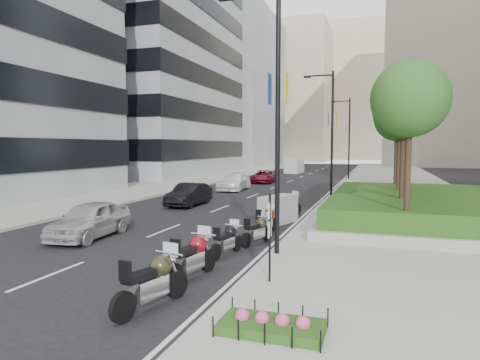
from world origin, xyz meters
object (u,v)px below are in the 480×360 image
at_px(lamp_post_0, 273,105).
at_px(motorcycle_3, 258,230).
at_px(motorcycle_2, 227,240).
at_px(motorcycle_1, 193,257).
at_px(motorcycle_5, 278,210).
at_px(car_c, 234,182).
at_px(lamp_post_1, 330,127).
at_px(motorcycle_0, 153,281).
at_px(car_b, 189,195).
at_px(delivery_van, 294,166).
at_px(motorcycle_4, 267,221).
at_px(motorcycle_6, 289,205).
at_px(car_d, 263,177).
at_px(car_a, 90,220).
at_px(parking_sign, 270,233).
at_px(lamp_post_2, 348,134).

height_order(lamp_post_0, motorcycle_3, lamp_post_0).
distance_m(motorcycle_2, motorcycle_3, 2.05).
height_order(motorcycle_1, motorcycle_5, motorcycle_5).
relative_size(motorcycle_3, car_c, 0.39).
distance_m(lamp_post_0, lamp_post_1, 17.00).
height_order(motorcycle_2, motorcycle_3, motorcycle_3).
relative_size(motorcycle_0, car_b, 0.56).
relative_size(motorcycle_3, delivery_van, 0.41).
bearing_deg(motorcycle_4, motorcycle_6, 13.07).
bearing_deg(motorcycle_2, car_d, 22.57).
height_order(car_d, delivery_van, delivery_van).
bearing_deg(motorcycle_1, lamp_post_0, -18.36).
bearing_deg(delivery_van, car_c, -87.63).
relative_size(motorcycle_4, car_b, 0.48).
bearing_deg(lamp_post_1, car_b, -141.33).
relative_size(motorcycle_5, car_a, 0.56).
height_order(motorcycle_0, motorcycle_6, motorcycle_0).
xyz_separation_m(car_a, delivery_van, (-0.12, 44.73, 0.18)).
relative_size(parking_sign, motorcycle_1, 1.04).
relative_size(lamp_post_0, delivery_van, 1.88).
relative_size(lamp_post_2, motorcycle_2, 4.49).
bearing_deg(lamp_post_0, car_b, 126.89).
xyz_separation_m(motorcycle_4, car_c, (-7.20, 16.84, 0.16)).
height_order(car_b, car_d, car_b).
bearing_deg(lamp_post_0, motorcycle_0, -105.81).
height_order(motorcycle_4, delivery_van, delivery_van).
height_order(parking_sign, motorcycle_0, parking_sign).
height_order(motorcycle_5, car_a, car_a).
bearing_deg(motorcycle_5, car_a, 148.57).
bearing_deg(lamp_post_0, lamp_post_2, 90.00).
bearing_deg(motorcycle_6, motorcycle_5, -157.09).
height_order(lamp_post_1, motorcycle_0, lamp_post_1).
bearing_deg(delivery_van, car_a, -86.56).
bearing_deg(car_a, motorcycle_4, 19.71).
xyz_separation_m(parking_sign, car_a, (-8.49, 3.73, -0.71)).
xyz_separation_m(car_b, car_c, (-0.39, 9.95, 0.02)).
relative_size(parking_sign, car_a, 0.57).
height_order(motorcycle_5, delivery_van, delivery_van).
xyz_separation_m(lamp_post_2, car_b, (-7.97, -24.38, -4.36)).
xyz_separation_m(motorcycle_2, motorcycle_3, (0.53, 1.98, 0.00)).
xyz_separation_m(motorcycle_3, car_c, (-7.37, 18.86, 0.18)).
distance_m(lamp_post_0, delivery_van, 46.34).
height_order(lamp_post_1, delivery_van, lamp_post_1).
bearing_deg(car_c, lamp_post_2, 58.07).
bearing_deg(motorcycle_5, motorcycle_3, -157.76).
xyz_separation_m(motorcycle_4, delivery_van, (-6.80, 41.73, 0.36)).
xyz_separation_m(motorcycle_3, car_b, (-6.98, 8.91, 0.17)).
height_order(parking_sign, car_c, parking_sign).
xyz_separation_m(motorcycle_6, delivery_van, (-6.80, 36.99, 0.32)).
bearing_deg(lamp_post_2, parking_sign, -89.01).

